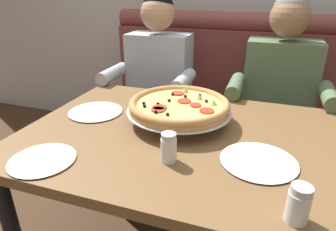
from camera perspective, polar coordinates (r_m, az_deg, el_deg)
name	(u,v)px	position (r m, az deg, el deg)	size (l,w,h in m)	color
booth_bench	(216,121)	(2.15, 9.41, -0.99)	(1.68, 0.78, 1.13)	brown
dining_table	(180,152)	(1.22, 2.35, -7.10)	(1.26, 0.92, 0.76)	brown
diner_left	(154,85)	(1.89, -2.79, 5.92)	(0.54, 0.64, 1.27)	#2D3342
diner_right	(278,99)	(1.77, 20.62, 3.06)	(0.54, 0.64, 1.27)	#2D3342
pizza	(179,106)	(1.24, 2.20, 1.94)	(0.45, 0.45, 0.11)	silver
shaker_oregano	(169,150)	(0.98, 0.14, -6.67)	(0.05, 0.05, 0.10)	white
shaker_pepper_flakes	(298,206)	(0.82, 24.08, -15.89)	(0.06, 0.06, 0.10)	white
plate_near_left	(42,158)	(1.08, -23.39, -7.68)	(0.22, 0.22, 0.02)	white
plate_near_right	(259,160)	(1.03, 17.32, -8.25)	(0.26, 0.26, 0.02)	white
plate_far_side	(95,110)	(1.40, -14.00, 0.99)	(0.25, 0.25, 0.02)	white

